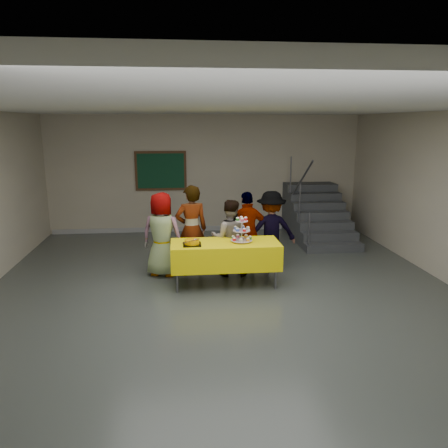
# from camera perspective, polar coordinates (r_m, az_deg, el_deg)

# --- Properties ---
(room_shell) EXTENTS (10.00, 10.04, 3.02)m
(room_shell) POSITION_cam_1_polar(r_m,az_deg,el_deg) (6.36, 0.39, 7.16)
(room_shell) COLOR #4C514C
(room_shell) RESTS_ON ground
(bake_table) EXTENTS (1.88, 0.78, 0.77)m
(bake_table) POSITION_cam_1_polar(r_m,az_deg,el_deg) (7.62, 0.16, -3.96)
(bake_table) COLOR #595960
(bake_table) RESTS_ON ground
(cupcake_stand) EXTENTS (0.38, 0.38, 0.44)m
(cupcake_stand) POSITION_cam_1_polar(r_m,az_deg,el_deg) (7.56, 2.31, -1.06)
(cupcake_stand) COLOR silver
(cupcake_stand) RESTS_ON bake_table
(bear_cake) EXTENTS (0.32, 0.36, 0.12)m
(bear_cake) POSITION_cam_1_polar(r_m,az_deg,el_deg) (7.40, -4.20, -2.31)
(bear_cake) COLOR black
(bear_cake) RESTS_ON bake_table
(schoolchild_a) EXTENTS (0.88, 0.71, 1.57)m
(schoolchild_a) POSITION_cam_1_polar(r_m,az_deg,el_deg) (8.11, -8.12, -1.36)
(schoolchild_a) COLOR slate
(schoolchild_a) RESTS_ON ground
(schoolchild_b) EXTENTS (0.68, 0.51, 1.68)m
(schoolchild_b) POSITION_cam_1_polar(r_m,az_deg,el_deg) (8.20, -4.27, -0.71)
(schoolchild_b) COLOR slate
(schoolchild_b) RESTS_ON ground
(schoolchild_c) EXTENTS (0.76, 0.63, 1.43)m
(schoolchild_c) POSITION_cam_1_polar(r_m,az_deg,el_deg) (8.07, 0.72, -1.82)
(schoolchild_c) COLOR slate
(schoolchild_c) RESTS_ON ground
(schoolchild_d) EXTENTS (0.95, 0.50, 1.54)m
(schoolchild_d) POSITION_cam_1_polar(r_m,az_deg,el_deg) (8.31, 3.10, -1.01)
(schoolchild_d) COLOR slate
(schoolchild_d) RESTS_ON ground
(schoolchild_e) EXTENTS (0.99, 0.57, 1.53)m
(schoolchild_e) POSITION_cam_1_polar(r_m,az_deg,el_deg) (8.46, 6.14, -0.83)
(schoolchild_e) COLOR slate
(schoolchild_e) RESTS_ON ground
(staircase) EXTENTS (1.30, 2.40, 2.04)m
(staircase) POSITION_cam_1_polar(r_m,az_deg,el_deg) (11.18, 11.85, 0.90)
(staircase) COLOR #424447
(staircase) RESTS_ON ground
(noticeboard) EXTENTS (1.30, 0.05, 1.00)m
(noticeboard) POSITION_cam_1_polar(r_m,az_deg,el_deg) (11.30, -8.25, 6.89)
(noticeboard) COLOR #472B16
(noticeboard) RESTS_ON ground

